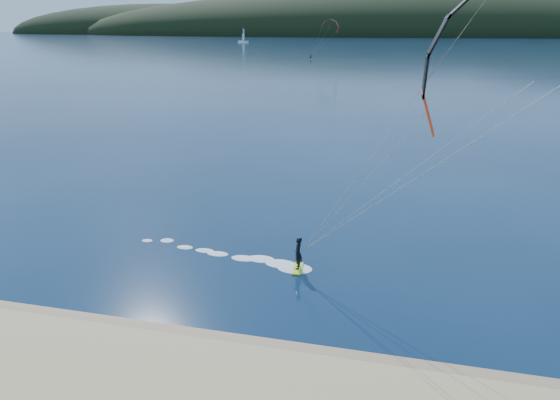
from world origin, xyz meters
The scene contains 5 objects.
wet_sand centered at (0.00, 4.50, 0.05)m, with size 220.00×2.50×0.10m.
headland centered at (0.63, 745.28, 0.00)m, with size 1200.00×310.00×140.00m.
kitesurfer_near centered at (14.48, 8.67, 10.68)m, with size 25.04×7.30×15.52m.
kitesurfer_far centered at (-20.81, 195.19, 11.56)m, with size 11.97×4.72×14.62m.
sailboat centered at (-118.71, 394.16, 0.87)m, with size 8.28×5.32×11.75m.
Camera 1 is at (10.29, -12.90, 13.00)m, focal length 33.13 mm.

